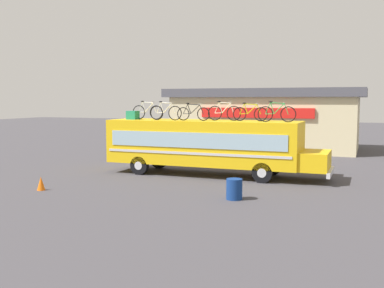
# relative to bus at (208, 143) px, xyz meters

# --- Properties ---
(ground_plane) EXTENTS (120.00, 120.00, 0.00)m
(ground_plane) POSITION_rel_bus_xyz_m (-0.25, 0.00, -1.61)
(ground_plane) COLOR #423F44
(bus) EXTENTS (11.16, 2.66, 2.75)m
(bus) POSITION_rel_bus_xyz_m (0.00, 0.00, 0.00)
(bus) COLOR yellow
(bus) RESTS_ON ground
(luggage_bag_1) EXTENTS (0.54, 0.53, 0.45)m
(luggage_bag_1) POSITION_rel_bus_xyz_m (-4.13, -0.23, 1.37)
(luggage_bag_1) COLOR #1E7F66
(luggage_bag_1) RESTS_ON bus
(rooftop_bicycle_1) EXTENTS (1.77, 0.44, 0.98)m
(rooftop_bicycle_1) POSITION_rel_bus_xyz_m (-3.44, 0.12, 1.55)
(rooftop_bicycle_1) COLOR black
(rooftop_bicycle_1) RESTS_ON bus
(rooftop_bicycle_2) EXTENTS (1.75, 0.44, 0.96)m
(rooftop_bicycle_2) POSITION_rel_bus_xyz_m (-2.11, -0.44, 1.55)
(rooftop_bicycle_2) COLOR black
(rooftop_bicycle_2) RESTS_ON bus
(rooftop_bicycle_3) EXTENTS (1.74, 0.44, 0.88)m
(rooftop_bicycle_3) POSITION_rel_bus_xyz_m (-0.64, -0.39, 1.52)
(rooftop_bicycle_3) COLOR black
(rooftop_bicycle_3) RESTS_ON bus
(rooftop_bicycle_4) EXTENTS (1.72, 0.44, 0.97)m
(rooftop_bicycle_4) POSITION_rel_bus_xyz_m (0.79, 0.19, 1.55)
(rooftop_bicycle_4) COLOR black
(rooftop_bicycle_4) RESTS_ON bus
(rooftop_bicycle_5) EXTENTS (1.73, 0.44, 0.90)m
(rooftop_bicycle_5) POSITION_rel_bus_xyz_m (2.11, 0.17, 1.52)
(rooftop_bicycle_5) COLOR black
(rooftop_bicycle_5) RESTS_ON bus
(rooftop_bicycle_6) EXTENTS (1.80, 0.44, 0.97)m
(rooftop_bicycle_6) POSITION_rel_bus_xyz_m (3.51, -0.34, 1.55)
(rooftop_bicycle_6) COLOR black
(rooftop_bicycle_6) RESTS_ON bus
(roadside_building) EXTENTS (14.56, 7.36, 4.62)m
(roadside_building) POSITION_rel_bus_xyz_m (0.05, 13.53, 0.75)
(roadside_building) COLOR beige
(roadside_building) RESTS_ON ground
(trash_bin) EXTENTS (0.61, 0.61, 0.79)m
(trash_bin) POSITION_rel_bus_xyz_m (2.83, -4.98, -1.21)
(trash_bin) COLOR navy
(trash_bin) RESTS_ON ground
(traffic_cone) EXTENTS (0.34, 0.34, 0.58)m
(traffic_cone) POSITION_rel_bus_xyz_m (-5.22, -6.24, -1.32)
(traffic_cone) COLOR orange
(traffic_cone) RESTS_ON ground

